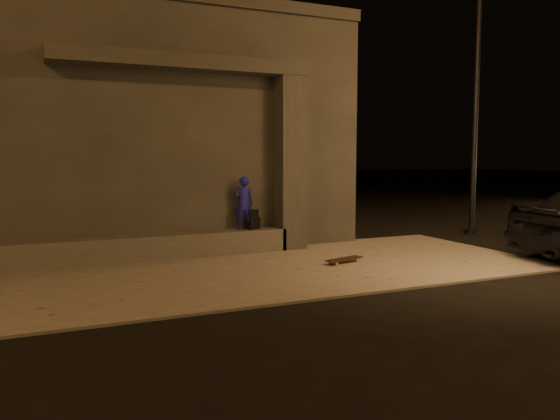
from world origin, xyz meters
name	(u,v)px	position (x,y,z in m)	size (l,w,h in m)	color
ground	(293,300)	(0.00, 0.00, 0.00)	(120.00, 120.00, 0.00)	black
sidewalk	(243,271)	(0.00, 2.00, 0.02)	(11.00, 4.40, 0.04)	#645F58
building	(137,130)	(-1.00, 6.49, 2.61)	(9.00, 5.10, 5.22)	#32312E
ledge	(137,248)	(-1.50, 3.75, 0.27)	(6.00, 0.55, 0.45)	#4B4944
column	(290,164)	(1.70, 3.75, 1.84)	(0.55, 0.55, 3.60)	#32312E
canopy	(185,63)	(-0.50, 3.80, 3.78)	(5.00, 0.70, 0.28)	#32312E
skateboarder	(244,203)	(0.66, 3.75, 1.04)	(0.40, 0.26, 1.10)	#171691
backpack	(252,222)	(0.85, 3.75, 0.63)	(0.35, 0.30, 0.42)	black
skateboard	(344,259)	(1.90, 1.81, 0.11)	(0.83, 0.42, 0.09)	black
street_lamp_2	(477,56)	(7.03, 4.03, 4.50)	(0.36, 0.36, 8.00)	black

